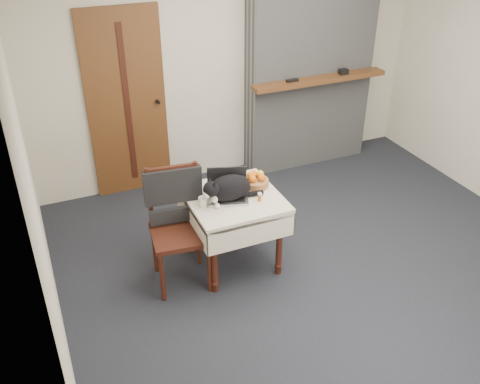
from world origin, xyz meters
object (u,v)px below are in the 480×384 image
(side_table, at_px, (234,208))
(cat, at_px, (230,188))
(door, at_px, (127,105))
(laptop, at_px, (227,190))
(cream_jar, at_px, (203,202))
(fruit_basket, at_px, (256,181))
(chair, at_px, (176,210))
(pill_bottle, at_px, (260,197))

(side_table, relative_size, cat, 1.40)
(door, bearing_deg, laptop, -74.77)
(laptop, bearing_deg, side_table, -14.51)
(door, relative_size, cream_jar, 25.08)
(fruit_basket, xyz_separation_m, chair, (-0.75, -0.05, -0.09))
(chair, bearing_deg, cat, -2.49)
(laptop, bearing_deg, pill_bottle, -19.97)
(laptop, distance_m, pill_bottle, 0.28)
(laptop, distance_m, fruit_basket, 0.30)
(cat, bearing_deg, laptop, 73.75)
(laptop, height_order, fruit_basket, laptop)
(cat, xyz_separation_m, fruit_basket, (0.30, 0.13, -0.06))
(side_table, bearing_deg, door, 106.38)
(laptop, distance_m, cat, 0.08)
(chair, bearing_deg, laptop, 5.11)
(door, bearing_deg, pill_bottle, -69.89)
(fruit_basket, bearing_deg, side_table, -159.20)
(pill_bottle, bearing_deg, chair, 164.49)
(door, xyz_separation_m, cream_jar, (0.21, -1.73, -0.26))
(door, distance_m, chair, 1.69)
(cat, bearing_deg, fruit_basket, 8.77)
(side_table, distance_m, pill_bottle, 0.27)
(fruit_basket, bearing_deg, cat, -156.80)
(side_table, xyz_separation_m, fruit_basket, (0.25, 0.10, 0.16))
(chair, bearing_deg, pill_bottle, -8.82)
(side_table, distance_m, cream_jar, 0.33)
(laptop, xyz_separation_m, cream_jar, (-0.25, -0.06, -0.02))
(pill_bottle, height_order, fruit_basket, fruit_basket)
(cat, distance_m, cream_jar, 0.26)
(cat, xyz_separation_m, pill_bottle, (0.22, -0.11, -0.07))
(cream_jar, xyz_separation_m, pill_bottle, (0.47, -0.11, -0.00))
(door, relative_size, cat, 3.60)
(side_table, xyz_separation_m, laptop, (-0.04, 0.03, 0.17))
(side_table, xyz_separation_m, pill_bottle, (0.18, -0.15, 0.15))
(chair, bearing_deg, fruit_basket, 10.78)
(pill_bottle, relative_size, chair, 0.07)
(side_table, bearing_deg, chair, 175.27)
(cat, distance_m, chair, 0.48)
(laptop, height_order, pill_bottle, laptop)
(door, xyz_separation_m, fruit_basket, (0.75, -1.60, -0.25))
(laptop, bearing_deg, cat, -73.30)
(side_table, distance_m, chair, 0.51)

